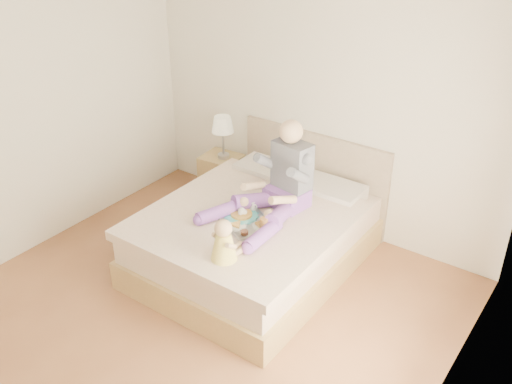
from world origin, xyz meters
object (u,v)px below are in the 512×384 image
Objects in this scene: bed at (259,233)px; adult at (278,186)px; nightstand at (222,177)px; baby at (225,243)px; tray at (247,220)px.

bed is 2.00× the size of adult.
nightstand is at bearing 158.84° from adult.
tray is at bearing 124.90° from baby.
adult is 0.89m from baby.
adult is 3.04× the size of baby.
adult is at bearing 17.02° from bed.
bed is 0.57m from adult.
nightstand is 0.47× the size of adult.
nightstand is at bearing 161.01° from tray.
bed reaches higher than tray.
adult is 1.81× the size of tray.
baby is at bearing -55.36° from nightstand.
baby is at bearing -73.49° from bed.
baby is (0.08, -0.88, -0.11)m from adult.
bed is 3.62× the size of tray.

